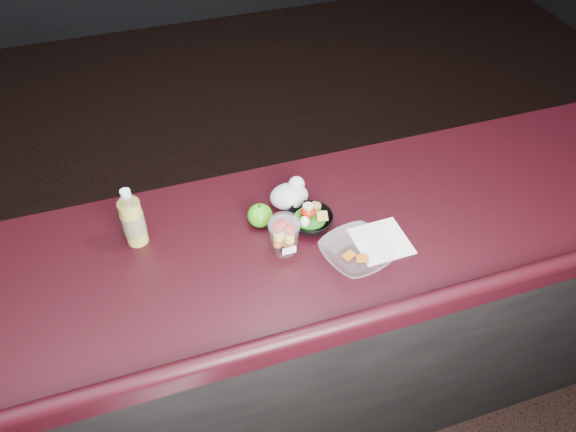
# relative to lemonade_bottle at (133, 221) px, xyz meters

# --- Properties ---
(room_shell) EXTENTS (8.00, 8.00, 8.00)m
(room_shell) POSITION_rel_lemonade_bottle_xyz_m (0.39, -0.44, 0.73)
(room_shell) COLOR black
(room_shell) RESTS_ON ground
(counter) EXTENTS (4.06, 0.71, 1.02)m
(counter) POSITION_rel_lemonade_bottle_xyz_m (0.39, -0.14, -0.59)
(counter) COLOR black
(counter) RESTS_ON ground
(lemonade_bottle) EXTENTS (0.07, 0.07, 0.20)m
(lemonade_bottle) POSITION_rel_lemonade_bottle_xyz_m (0.00, 0.00, 0.00)
(lemonade_bottle) COLOR gold
(lemonade_bottle) RESTS_ON counter
(fruit_cup) EXTENTS (0.10, 0.10, 0.14)m
(fruit_cup) POSITION_rel_lemonade_bottle_xyz_m (0.41, -0.18, -0.02)
(fruit_cup) COLOR white
(fruit_cup) RESTS_ON counter
(green_apple) EXTENTS (0.08, 0.08, 0.08)m
(green_apple) POSITION_rel_lemonade_bottle_xyz_m (0.37, -0.05, -0.05)
(green_apple) COLOR #289310
(green_apple) RESTS_ON counter
(plastic_bag) EXTENTS (0.13, 0.10, 0.09)m
(plastic_bag) POSITION_rel_lemonade_bottle_xyz_m (0.49, 0.01, -0.04)
(plastic_bag) COLOR silver
(plastic_bag) RESTS_ON counter
(snack_bowl) EXTENTS (0.15, 0.15, 0.08)m
(snack_bowl) POSITION_rel_lemonade_bottle_xyz_m (0.52, -0.10, -0.06)
(snack_bowl) COLOR black
(snack_bowl) RESTS_ON counter
(takeout_bowl) EXTENTS (0.25, 0.25, 0.05)m
(takeout_bowl) POSITION_rel_lemonade_bottle_xyz_m (0.60, -0.27, -0.06)
(takeout_bowl) COLOR silver
(takeout_bowl) RESTS_ON counter
(paper_napkin) EXTENTS (0.16, 0.16, 0.00)m
(paper_napkin) POSITION_rel_lemonade_bottle_xyz_m (0.70, -0.23, -0.08)
(paper_napkin) COLOR white
(paper_napkin) RESTS_ON counter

